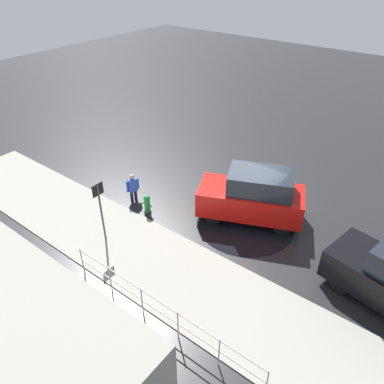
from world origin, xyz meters
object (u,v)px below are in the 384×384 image
moving_hatchback (253,196)px  fire_hydrant (147,204)px  pedestrian (133,186)px  sign_post (100,204)px

moving_hatchback → fire_hydrant: bearing=32.8°
moving_hatchback → pedestrian: size_ratio=3.49×
moving_hatchback → fire_hydrant: 4.12m
moving_hatchback → sign_post: bearing=50.9°
pedestrian → sign_post: sign_post is taller
moving_hatchback → sign_post: (3.51, 4.32, 0.55)m
pedestrian → sign_post: bearing=112.2°
moving_hatchback → pedestrian: bearing=22.8°
moving_hatchback → sign_post: 5.60m
moving_hatchback → pedestrian: (4.50, 1.89, -0.34)m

